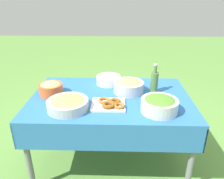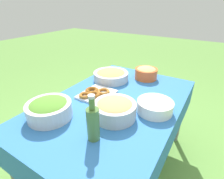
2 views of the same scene
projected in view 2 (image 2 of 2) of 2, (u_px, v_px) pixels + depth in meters
The scene contains 9 objects.
ground_plane at pixel (114, 165), 1.71m from camera, with size 14.00×14.00×0.00m, color #609342.
picnic_table at pixel (114, 111), 1.42m from camera, with size 1.48×0.96×0.73m.
salad_bowl at pixel (49, 109), 1.17m from camera, with size 0.30×0.30×0.13m.
pasta_bowl at pixel (146, 72), 1.76m from camera, with size 0.22×0.22×0.12m.
donut_platter at pixel (95, 93), 1.46m from camera, with size 0.30×0.25×0.05m.
plate_stack at pixel (155, 106), 1.24m from camera, with size 0.25×0.25×0.08m.
olive_oil_bottle at pixel (93, 123), 0.96m from camera, with size 0.07×0.07×0.28m.
bread_bowl at pixel (115, 108), 1.17m from camera, with size 0.29×0.29×0.13m.
fruit_bowl at pixel (111, 75), 1.73m from camera, with size 0.34×0.34×0.10m.
Camera 2 is at (1.02, 0.61, 1.44)m, focal length 28.00 mm.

